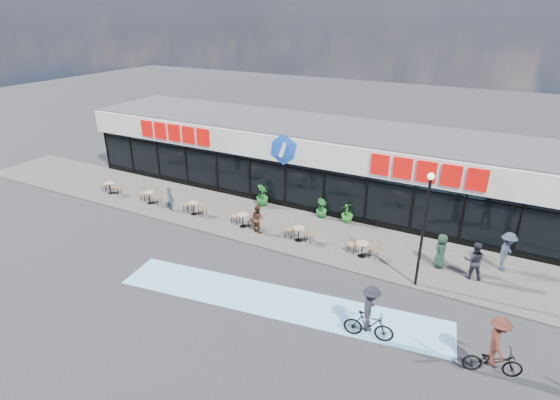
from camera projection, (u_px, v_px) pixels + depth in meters
name	position (u px, v px, depth m)	size (l,w,h in m)	color
ground	(220.00, 261.00, 21.10)	(120.00, 120.00, 0.00)	#28282B
sidewalk	(265.00, 223.00, 24.73)	(44.00, 5.00, 0.10)	#5C5752
bike_lane	(278.00, 301.00, 18.18)	(14.00, 2.20, 0.01)	#80C1F1
building	(306.00, 158.00, 28.21)	(30.60, 6.57, 4.75)	black
lamp_post	(424.00, 221.00, 17.92)	(0.28, 0.28, 5.19)	black
bistro_set_0	(111.00, 186.00, 28.52)	(1.54, 0.62, 0.90)	tan
bistro_set_1	(151.00, 196.00, 27.06)	(1.54, 0.62, 0.90)	tan
bistro_set_2	(194.00, 206.00, 25.60)	(1.54, 0.62, 0.90)	tan
bistro_set_3	(244.00, 218.00, 24.14)	(1.54, 0.62, 0.90)	tan
bistro_set_4	(299.00, 232.00, 22.68)	(1.54, 0.62, 0.90)	tan
bistro_set_5	(363.00, 247.00, 21.22)	(1.54, 0.62, 0.90)	tan
potted_plant_left	(262.00, 195.00, 26.62)	(0.74, 0.74, 1.32)	#18541C
potted_plant_mid	(322.00, 208.00, 25.15)	(0.62, 0.62, 1.12)	#185621
potted_plant_right	(347.00, 213.00, 24.53)	(0.66, 0.66, 1.17)	#1E6A1E
patron_left	(170.00, 199.00, 25.96)	(0.54, 0.36, 1.49)	#33424F
patron_right	(258.00, 218.00, 23.42)	(0.75, 0.59, 1.55)	#48291A
pedestrian_a	(441.00, 251.00, 20.14)	(0.82, 0.53, 1.68)	#1A2F23
pedestrian_b	(507.00, 252.00, 19.85)	(1.23, 0.71, 1.90)	#2A3341
pedestrian_c	(474.00, 260.00, 19.27)	(0.87, 0.68, 1.79)	black
cyclist_a	(370.00, 316.00, 15.78)	(1.91, 1.24, 2.24)	black
cyclist_b	(495.00, 351.00, 14.23)	(1.99, 1.29, 2.25)	black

